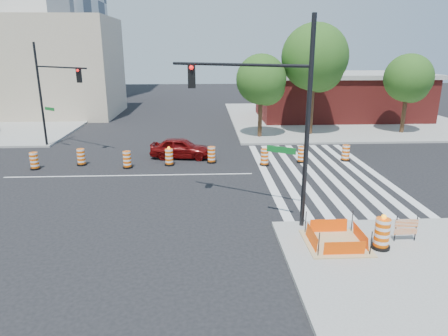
{
  "coord_description": "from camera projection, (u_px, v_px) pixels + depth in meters",
  "views": [
    {
      "loc": [
        4.29,
        -21.86,
        6.97
      ],
      "look_at": [
        5.22,
        -3.42,
        1.4
      ],
      "focal_mm": 32.0,
      "sensor_mm": 36.0,
      "label": 1
    }
  ],
  "objects": [
    {
      "name": "signal_pole_se",
      "position": [
        267.0,
        104.0,
        15.4
      ],
      "size": [
        5.23,
        3.26,
        7.99
      ],
      "rotation": [
        0.0,
        0.0,
        2.59
      ],
      "color": "black",
      "rests_on": "ground"
    },
    {
      "name": "ground",
      "position": [
        130.0,
        175.0,
        22.71
      ],
      "size": [
        120.0,
        120.0,
        0.0
      ],
      "primitive_type": "plane",
      "color": "black",
      "rests_on": "ground"
    },
    {
      "name": "median_drum_5",
      "position": [
        169.0,
        158.0,
        24.58
      ],
      "size": [
        0.6,
        0.6,
        1.18
      ],
      "color": "black",
      "rests_on": "ground"
    },
    {
      "name": "median_drum_8",
      "position": [
        302.0,
        155.0,
        25.18
      ],
      "size": [
        0.6,
        0.6,
        1.02
      ],
      "color": "black",
      "rests_on": "ground"
    },
    {
      "name": "median_drum_2",
      "position": [
        34.0,
        161.0,
        23.77
      ],
      "size": [
        0.6,
        0.6,
        1.02
      ],
      "color": "black",
      "rests_on": "ground"
    },
    {
      "name": "sidewalk_ne",
      "position": [
        338.0,
        118.0,
        40.76
      ],
      "size": [
        22.0,
        22.0,
        0.15
      ],
      "primitive_type": "cube",
      "color": "gray",
      "rests_on": "ground"
    },
    {
      "name": "tree_north_c",
      "position": [
        262.0,
        82.0,
        30.85
      ],
      "size": [
        3.87,
        3.87,
        6.58
      ],
      "color": "#382314",
      "rests_on": "ground"
    },
    {
      "name": "brick_storefront",
      "position": [
        340.0,
        96.0,
        40.11
      ],
      "size": [
        16.5,
        8.5,
        4.6
      ],
      "color": "maroon",
      "rests_on": "ground"
    },
    {
      "name": "lane_centerline",
      "position": [
        130.0,
        175.0,
        22.71
      ],
      "size": [
        14.0,
        0.12,
        0.01
      ],
      "primitive_type": "cube",
      "color": "silver",
      "rests_on": "ground"
    },
    {
      "name": "crosswalk_east",
      "position": [
        319.0,
        173.0,
        23.23
      ],
      "size": [
        6.75,
        13.5,
        0.01
      ],
      "color": "silver",
      "rests_on": "ground"
    },
    {
      "name": "median_drum_4",
      "position": [
        127.0,
        160.0,
        24.03
      ],
      "size": [
        0.6,
        0.6,
        1.02
      ],
      "color": "black",
      "rests_on": "ground"
    },
    {
      "name": "signal_pole_nw",
      "position": [
        52.0,
        86.0,
        27.24
      ],
      "size": [
        4.42,
        3.4,
        7.22
      ],
      "rotation": [
        0.0,
        0.0,
        -0.65
      ],
      "color": "black",
      "rests_on": "ground"
    },
    {
      "name": "median_drum_9",
      "position": [
        346.0,
        154.0,
        25.54
      ],
      "size": [
        0.6,
        0.6,
        1.02
      ],
      "color": "black",
      "rests_on": "ground"
    },
    {
      "name": "pit_drum",
      "position": [
        382.0,
        234.0,
        14.03
      ],
      "size": [
        0.66,
        0.66,
        1.29
      ],
      "color": "black",
      "rests_on": "ground"
    },
    {
      "name": "beige_midrise",
      "position": [
        48.0,
        67.0,
        41.72
      ],
      "size": [
        14.0,
        10.0,
        10.0
      ],
      "primitive_type": "cube",
      "color": "#BAA78E",
      "rests_on": "ground"
    },
    {
      "name": "barricade",
      "position": [
        406.0,
        227.0,
        14.55
      ],
      "size": [
        0.86,
        0.05,
        1.01
      ],
      "rotation": [
        0.0,
        0.0,
        0.01
      ],
      "color": "#EE5805",
      "rests_on": "ground"
    },
    {
      "name": "median_drum_6",
      "position": [
        211.0,
        155.0,
        25.13
      ],
      "size": [
        0.6,
        0.6,
        1.02
      ],
      "color": "black",
      "rests_on": "ground"
    },
    {
      "name": "tree_north_e",
      "position": [
        408.0,
        81.0,
        32.41
      ],
      "size": [
        3.86,
        3.86,
        6.56
      ],
      "color": "#382314",
      "rests_on": "ground"
    },
    {
      "name": "excavation_pit",
      "position": [
        336.0,
        242.0,
        14.47
      ],
      "size": [
        2.2,
        2.2,
        0.9
      ],
      "color": "tan",
      "rests_on": "ground"
    },
    {
      "name": "median_drum_7",
      "position": [
        264.0,
        158.0,
        24.55
      ],
      "size": [
        0.6,
        0.6,
        1.02
      ],
      "color": "black",
      "rests_on": "ground"
    },
    {
      "name": "tree_north_d",
      "position": [
        315.0,
        61.0,
        31.43
      ],
      "size": [
        5.24,
        5.24,
        8.91
      ],
      "color": "#382314",
      "rests_on": "ground"
    },
    {
      "name": "red_coupe",
      "position": [
        181.0,
        148.0,
        26.15
      ],
      "size": [
        4.16,
        2.11,
        1.36
      ],
      "primitive_type": "imported",
      "rotation": [
        0.0,
        0.0,
        1.44
      ],
      "color": "#5A0707",
      "rests_on": "ground"
    },
    {
      "name": "median_drum_3",
      "position": [
        81.0,
        158.0,
        24.6
      ],
      "size": [
        0.6,
        0.6,
        1.02
      ],
      "color": "black",
      "rests_on": "ground"
    }
  ]
}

